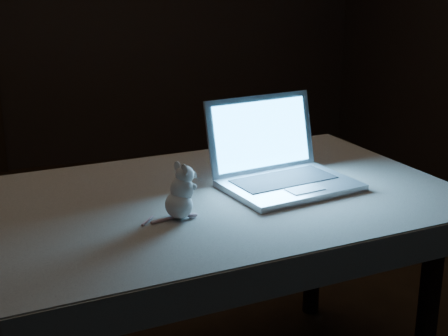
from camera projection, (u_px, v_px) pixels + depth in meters
name	position (u px, v px, depth m)	size (l,w,h in m)	color
floor	(176.00, 320.00, 2.81)	(5.00, 5.00, 0.00)	black
table	(222.00, 299.00, 2.22)	(1.40, 0.90, 0.75)	black
tablecloth	(222.00, 215.00, 2.07)	(1.51, 1.01, 0.10)	#BCAFA0
laptop	(291.00, 147.00, 2.11)	(0.42, 0.37, 0.29)	silver
plush_mouse	(179.00, 191.00, 1.88)	(0.12, 0.12, 0.16)	white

